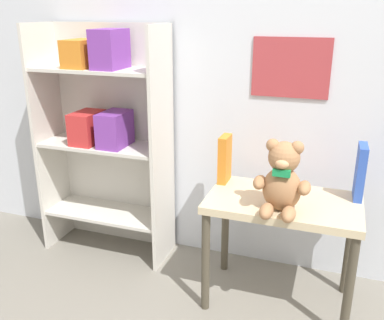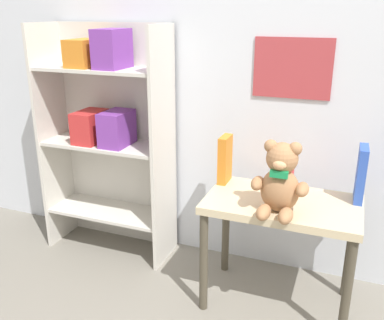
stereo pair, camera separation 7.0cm
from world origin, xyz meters
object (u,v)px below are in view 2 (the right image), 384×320
Objects in this scene: book_standing_red at (289,172)px; bookshelf_side at (109,126)px; teddy_bear at (280,181)px; display_table at (281,217)px; book_standing_orange at (225,159)px; book_standing_blue at (361,174)px.

bookshelf_side is at bearing 177.37° from book_standing_red.
book_standing_red is (-0.00, 0.24, -0.04)m from teddy_bear.
bookshelf_side reaches higher than display_table.
book_standing_orange is at bearing -6.16° from bookshelf_side.
bookshelf_side reaches higher than teddy_bear.
bookshelf_side reaches higher than book_standing_red.
bookshelf_side is 0.72m from book_standing_orange.
bookshelf_side is 4.13× the size of teddy_bear.
book_standing_red is at bearing -1.46° from book_standing_orange.
bookshelf_side reaches higher than book_standing_orange.
book_standing_orange is 0.32m from book_standing_red.
bookshelf_side is 1.35m from book_standing_blue.
book_standing_orange is at bearing -179.19° from book_standing_red.
book_standing_orange is (-0.32, 0.13, 0.20)m from display_table.
book_standing_orange reaches higher than book_standing_red.
teddy_bear is at bearing -87.99° from book_standing_red.
display_table is (1.03, -0.20, -0.29)m from bookshelf_side.
book_standing_blue is (0.32, 0.25, -0.02)m from teddy_bear.
book_standing_blue is (1.34, -0.07, -0.07)m from bookshelf_side.
teddy_bear is 0.41m from book_standing_blue.
display_table is at bearing -158.88° from book_standing_blue.
display_table is 2.19× the size of teddy_bear.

